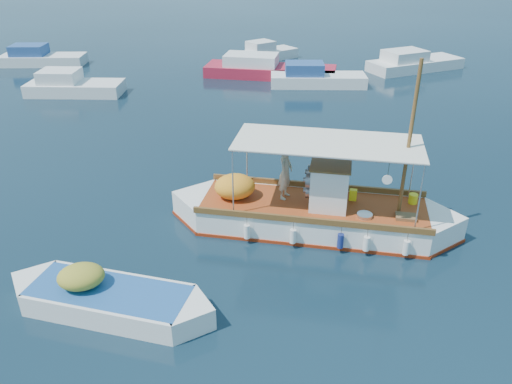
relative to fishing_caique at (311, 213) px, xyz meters
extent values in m
plane|color=black|center=(-0.55, -0.37, -0.58)|extent=(160.00, 160.00, 0.00)
cube|color=white|center=(0.06, -0.02, -0.20)|extent=(8.39, 5.08, 1.17)
cube|color=white|center=(-3.71, 1.26, -0.20)|extent=(2.52, 2.52, 1.17)
cube|color=white|center=(3.83, -1.31, -0.20)|extent=(2.52, 2.52, 1.17)
cube|color=maroon|center=(0.06, -0.02, -0.55)|extent=(8.52, 5.19, 0.19)
cube|color=#963B17|center=(0.06, -0.02, 0.36)|extent=(8.33, 4.87, 0.06)
cube|color=brown|center=(0.49, 1.24, 0.49)|extent=(7.68, 2.70, 0.21)
cube|color=brown|center=(-0.37, -1.29, 0.49)|extent=(7.68, 2.70, 0.21)
cube|color=white|center=(0.57, -0.20, 1.18)|extent=(1.65, 1.72, 1.59)
cube|color=brown|center=(0.57, -0.20, 2.00)|extent=(1.79, 1.85, 0.06)
cylinder|color=slate|center=(-0.20, -0.29, 1.50)|extent=(0.39, 0.58, 0.53)
cylinder|color=slate|center=(0.02, 0.35, 1.50)|extent=(0.39, 0.58, 0.53)
cylinder|color=slate|center=(-0.09, 0.03, 0.91)|extent=(0.39, 0.58, 0.53)
cylinder|color=brown|center=(2.88, -0.98, 3.03)|extent=(0.16, 0.16, 5.31)
cylinder|color=brown|center=(2.07, -0.71, 2.61)|extent=(1.84, 0.70, 0.08)
cylinder|color=silver|center=(-2.07, 1.94, 1.57)|extent=(0.06, 0.06, 2.39)
cylinder|color=silver|center=(-2.83, -0.28, 1.57)|extent=(0.06, 0.06, 2.39)
cylinder|color=silver|center=(3.66, -0.01, 1.57)|extent=(0.06, 0.06, 2.39)
cylinder|color=silver|center=(2.90, -2.22, 1.57)|extent=(0.06, 0.06, 2.39)
cube|color=silver|center=(0.41, -0.14, 2.79)|extent=(6.75, 4.43, 0.04)
ellipsoid|color=orange|center=(-2.65, 0.90, 0.83)|extent=(1.81, 1.67, 0.89)
cube|color=yellow|center=(1.56, 0.08, 0.59)|extent=(0.31, 0.27, 0.42)
cylinder|color=yellow|center=(3.62, -0.45, 0.56)|extent=(0.40, 0.40, 0.36)
cube|color=brown|center=(2.94, -1.45, 0.44)|extent=(0.81, 0.67, 0.13)
cylinder|color=#B2B2B2|center=(1.58, -1.16, 0.44)|extent=(0.67, 0.67, 0.13)
cylinder|color=white|center=(1.92, -1.83, 2.11)|extent=(0.31, 0.13, 0.32)
cylinder|color=white|center=(-2.43, -0.75, -0.10)|extent=(0.27, 0.27, 0.51)
cylinder|color=navy|center=(0.59, -1.77, -0.10)|extent=(0.27, 0.27, 0.51)
cylinder|color=white|center=(2.60, -2.46, -0.10)|extent=(0.27, 0.27, 0.51)
imported|color=#B6B097|center=(-0.84, 0.65, 1.38)|extent=(0.78, 0.87, 1.99)
cube|color=white|center=(-6.71, -3.63, -0.33)|extent=(4.92, 3.43, 0.90)
cube|color=white|center=(-8.82, -2.74, -0.33)|extent=(1.65, 1.65, 0.90)
cube|color=white|center=(-4.60, -4.51, -0.33)|extent=(1.65, 1.65, 0.90)
cube|color=#1F5091|center=(-6.71, -3.63, 0.10)|extent=(4.84, 3.25, 0.05)
ellipsoid|color=#9F952D|center=(-7.44, -3.32, 0.45)|extent=(1.63, 1.50, 0.66)
cube|color=silver|center=(-11.47, 18.71, -0.28)|extent=(6.50, 3.43, 1.00)
cube|color=silver|center=(-12.39, 18.87, 0.62)|extent=(2.79, 2.44, 0.80)
cube|color=#A31B30|center=(2.10, 21.35, -0.28)|extent=(10.00, 5.72, 1.00)
cube|color=silver|center=(0.74, 21.81, 0.62)|extent=(4.40, 3.48, 0.80)
cube|color=silver|center=(5.01, 18.45, -0.28)|extent=(6.84, 3.23, 1.00)
cube|color=#274A83|center=(4.04, 18.60, 0.62)|extent=(2.89, 2.27, 0.80)
cube|color=silver|center=(13.68, 21.83, -0.28)|extent=(8.04, 4.63, 1.00)
cube|color=silver|center=(12.59, 21.51, 0.62)|extent=(3.54, 2.98, 0.80)
cube|color=silver|center=(-15.55, 27.66, -0.28)|extent=(6.86, 3.09, 1.00)
cube|color=#274A83|center=(-16.53, 27.78, 0.62)|extent=(2.87, 2.26, 0.80)
cube|color=silver|center=(2.84, 26.96, -0.28)|extent=(5.38, 4.14, 1.00)
cube|color=silver|center=(2.17, 26.61, 0.62)|extent=(2.58, 2.45, 0.80)
camera|label=1|loc=(-4.16, -15.20, 9.04)|focal=35.00mm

